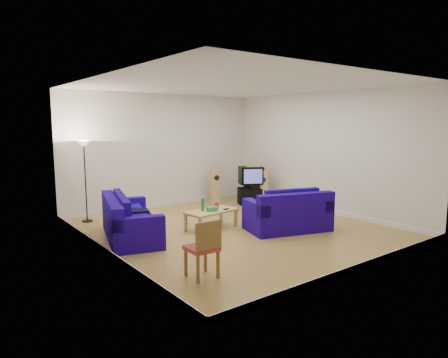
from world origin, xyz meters
TOP-DOWN VIEW (x-y plane):
  - room at (0.00, 0.00)m, footprint 6.01×6.51m
  - sofa_three_seat at (-2.23, 0.77)m, footprint 1.53×2.41m
  - sofa_loveseat at (0.88, -0.83)m, footprint 2.01×1.48m
  - coffee_table at (-0.42, 0.32)m, footprint 1.26×0.75m
  - bottle at (-0.63, 0.36)m, footprint 0.07×0.07m
  - tissue_box at (-0.47, 0.22)m, footprint 0.26×0.17m
  - red_canister at (-0.19, 0.42)m, footprint 0.10×0.10m
  - remote at (-0.11, 0.17)m, footprint 0.17×0.10m
  - tv_stand at (2.17, 1.91)m, footprint 0.91×0.76m
  - av_receiver at (2.22, 1.86)m, footprint 0.53×0.46m
  - television at (2.15, 1.93)m, footprint 0.82×0.74m
  - centre_speaker at (2.17, 1.86)m, footprint 0.43×0.37m
  - speaker_left at (1.39, 2.70)m, footprint 0.33×0.37m
  - speaker_right at (2.45, 1.66)m, footprint 0.38×0.36m
  - floor_lamp at (-2.45, 2.70)m, footprint 0.34×0.34m
  - dining_chair at (-2.19, -2.00)m, footprint 0.46×0.46m

SIDE VIEW (x-z plane):
  - tv_stand at x=2.17m, z-range 0.00..0.49m
  - sofa_three_seat at x=-2.23m, z-range -0.11..0.75m
  - sofa_loveseat at x=0.88m, z-range -0.11..0.79m
  - coffee_table at x=-0.42m, z-range 0.16..0.60m
  - remote at x=-0.11m, z-range 0.43..0.45m
  - tissue_box at x=-0.47m, z-range 0.43..0.53m
  - red_canister at x=-0.19m, z-range 0.43..0.57m
  - speaker_right at x=2.45m, z-range 0.00..1.02m
  - dining_chair at x=-2.19m, z-range 0.05..0.98m
  - speaker_left at x=1.39m, z-range 0.00..1.06m
  - av_receiver at x=2.22m, z-range 0.49..0.60m
  - bottle at x=-0.63m, z-range 0.43..0.71m
  - television at x=2.15m, z-range 0.60..1.12m
  - centre_speaker at x=2.17m, z-range 1.12..1.26m
  - room at x=0.00m, z-range -0.06..3.15m
  - floor_lamp at x=-2.45m, z-range 0.64..2.61m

